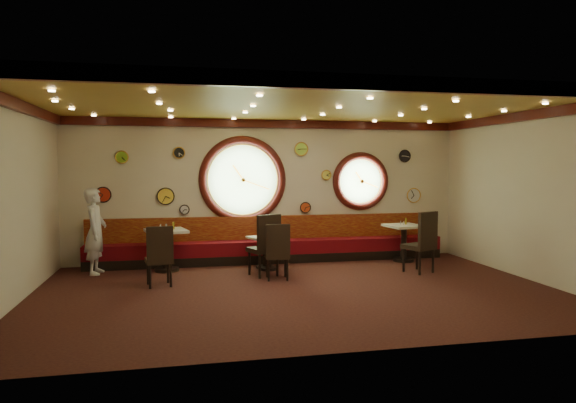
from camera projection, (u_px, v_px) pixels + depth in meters
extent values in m
cube|color=black|center=(298.00, 291.00, 8.90)|extent=(9.00, 6.00, 0.00)
cube|color=#B48E32|center=(299.00, 105.00, 8.68)|extent=(9.00, 6.00, 0.02)
cube|color=beige|center=(269.00, 191.00, 11.72)|extent=(9.00, 0.02, 3.20)
cube|color=beige|center=(357.00, 215.00, 5.86)|extent=(9.00, 0.02, 3.20)
cube|color=beige|center=(13.00, 203.00, 7.87)|extent=(0.02, 6.00, 3.20)
cube|color=beige|center=(530.00, 196.00, 9.71)|extent=(0.02, 6.00, 3.20)
cube|color=#3B0E0A|center=(269.00, 124.00, 11.57)|extent=(9.00, 0.10, 0.18)
cube|color=#3B0E0A|center=(357.00, 82.00, 5.81)|extent=(9.00, 0.10, 0.18)
cube|color=#3B0E0A|center=(13.00, 104.00, 7.77)|extent=(0.10, 6.00, 0.18)
cube|color=#3B0E0A|center=(530.00, 115.00, 9.60)|extent=(0.10, 6.00, 0.18)
cube|color=black|center=(271.00, 258.00, 11.55)|extent=(8.00, 0.55, 0.20)
cube|color=#54070F|center=(271.00, 247.00, 11.53)|extent=(8.00, 0.55, 0.30)
cube|color=#600709|center=(269.00, 228.00, 11.72)|extent=(8.00, 0.10, 0.55)
cylinder|color=#82AE68|center=(243.00, 180.00, 11.58)|extent=(1.66, 0.02, 1.66)
torus|color=#3B0E0A|center=(243.00, 180.00, 11.56)|extent=(1.98, 0.18, 1.98)
torus|color=gold|center=(243.00, 180.00, 11.53)|extent=(1.61, 0.03, 1.61)
cylinder|color=#82AE68|center=(360.00, 181.00, 12.15)|extent=(1.10, 0.02, 1.10)
torus|color=#3B0E0A|center=(361.00, 181.00, 12.14)|extent=(1.38, 0.18, 1.38)
torus|color=gold|center=(361.00, 181.00, 12.11)|extent=(1.09, 0.03, 1.09)
cylinder|color=black|center=(405.00, 156.00, 12.30)|extent=(0.28, 0.03, 0.28)
cylinder|color=#C93F17|center=(305.00, 208.00, 11.88)|extent=(0.24, 0.03, 0.24)
cylinder|color=silver|center=(414.00, 195.00, 12.42)|extent=(0.34, 0.03, 0.34)
cylinder|color=yellow|center=(166.00, 196.00, 11.22)|extent=(0.36, 0.03, 0.36)
cylinder|color=#AAE246|center=(301.00, 149.00, 11.77)|extent=(0.30, 0.03, 0.30)
cylinder|color=#B52212|center=(103.00, 195.00, 10.95)|extent=(0.32, 0.03, 0.32)
cylinder|color=#7FB724|center=(122.00, 157.00, 10.97)|extent=(0.26, 0.03, 0.26)
cylinder|color=black|center=(179.00, 153.00, 11.21)|extent=(0.24, 0.03, 0.24)
cylinder|color=silver|center=(184.00, 210.00, 11.32)|extent=(0.20, 0.03, 0.20)
cylinder|color=#E0DB4A|center=(326.00, 175.00, 11.93)|extent=(0.22, 0.03, 0.22)
cylinder|color=black|center=(167.00, 269.00, 10.57)|extent=(0.49, 0.49, 0.07)
cylinder|color=black|center=(166.00, 251.00, 10.54)|extent=(0.13, 0.13, 0.78)
cube|color=beige|center=(166.00, 231.00, 10.51)|extent=(0.94, 0.94, 0.06)
cylinder|color=black|center=(265.00, 267.00, 10.87)|extent=(0.38, 0.38, 0.05)
cylinder|color=black|center=(265.00, 253.00, 10.85)|extent=(0.10, 0.10, 0.61)
cube|color=beige|center=(265.00, 238.00, 10.83)|extent=(0.79, 0.79, 0.04)
cylinder|color=black|center=(268.00, 268.00, 10.71)|extent=(0.39, 0.39, 0.05)
cylinder|color=black|center=(268.00, 254.00, 10.69)|extent=(0.11, 0.11, 0.62)
cube|color=beige|center=(268.00, 238.00, 10.67)|extent=(0.82, 0.82, 0.04)
cylinder|color=black|center=(403.00, 260.00, 11.66)|extent=(0.48, 0.48, 0.06)
cylinder|color=black|center=(404.00, 243.00, 11.63)|extent=(0.13, 0.13, 0.76)
cube|color=beige|center=(404.00, 226.00, 11.60)|extent=(0.86, 0.86, 0.05)
cube|color=black|center=(159.00, 261.00, 9.24)|extent=(0.53, 0.53, 0.08)
cube|color=black|center=(160.00, 243.00, 9.03)|extent=(0.46, 0.13, 0.60)
cube|color=black|center=(277.00, 256.00, 9.79)|extent=(0.49, 0.49, 0.08)
cube|color=black|center=(278.00, 240.00, 9.57)|extent=(0.45, 0.10, 0.59)
cube|color=black|center=(263.00, 250.00, 10.10)|extent=(0.66, 0.66, 0.09)
cube|color=black|center=(269.00, 232.00, 9.89)|extent=(0.50, 0.25, 0.67)
cube|color=black|center=(419.00, 247.00, 10.42)|extent=(0.69, 0.69, 0.09)
cube|color=black|center=(428.00, 229.00, 10.21)|extent=(0.51, 0.28, 0.68)
cylinder|color=#BABBBF|center=(161.00, 227.00, 10.56)|extent=(0.04, 0.04, 0.10)
cylinder|color=silver|center=(261.00, 234.00, 10.83)|extent=(0.04, 0.04, 0.10)
cylinder|color=#BABABE|center=(263.00, 235.00, 10.66)|extent=(0.04, 0.04, 0.10)
cylinder|color=silver|center=(400.00, 223.00, 11.62)|extent=(0.03, 0.03, 0.09)
cylinder|color=#B8B9BD|center=(166.00, 227.00, 10.52)|extent=(0.04, 0.04, 0.11)
cylinder|color=silver|center=(265.00, 235.00, 10.80)|extent=(0.03, 0.03, 0.09)
cylinder|color=silver|center=(269.00, 235.00, 10.58)|extent=(0.04, 0.04, 0.10)
cylinder|color=silver|center=(404.00, 223.00, 11.58)|extent=(0.03, 0.03, 0.09)
cylinder|color=gold|center=(173.00, 225.00, 10.58)|extent=(0.05, 0.05, 0.15)
cylinder|color=gold|center=(268.00, 232.00, 10.91)|extent=(0.05, 0.05, 0.16)
cylinder|color=orange|center=(272.00, 233.00, 10.77)|extent=(0.05, 0.05, 0.16)
cylinder|color=gold|center=(406.00, 221.00, 11.64)|extent=(0.05, 0.05, 0.15)
imported|color=silver|center=(95.00, 231.00, 10.24)|extent=(0.46, 0.66, 1.72)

